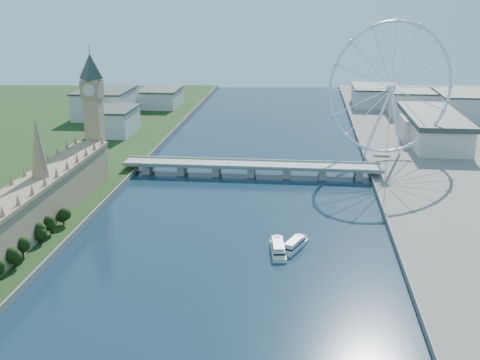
# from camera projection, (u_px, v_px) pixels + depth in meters

# --- Properties ---
(parliament_range) EXTENTS (24.00, 200.00, 70.00)m
(parliament_range) POSITION_uv_depth(u_px,v_px,m) (43.00, 198.00, 398.72)
(parliament_range) COLOR tan
(parliament_range) RESTS_ON ground
(big_ben) EXTENTS (20.02, 20.02, 110.00)m
(big_ben) POSITION_uv_depth(u_px,v_px,m) (93.00, 99.00, 487.14)
(big_ben) COLOR tan
(big_ben) RESTS_ON ground
(westminster_bridge) EXTENTS (220.00, 22.00, 9.50)m
(westminster_bridge) POSITION_uv_depth(u_px,v_px,m) (252.00, 167.00, 512.84)
(westminster_bridge) COLOR gray
(westminster_bridge) RESTS_ON ground
(london_eye) EXTENTS (113.60, 39.12, 124.30)m
(london_eye) POSITION_uv_depth(u_px,v_px,m) (391.00, 89.00, 535.11)
(london_eye) COLOR silver
(london_eye) RESTS_ON ground
(county_hall) EXTENTS (54.00, 144.00, 35.00)m
(county_hall) POSITION_uv_depth(u_px,v_px,m) (431.00, 144.00, 620.68)
(county_hall) COLOR beige
(county_hall) RESTS_ON ground
(city_skyline) EXTENTS (505.00, 280.00, 32.00)m
(city_skyline) POSITION_uv_depth(u_px,v_px,m) (301.00, 104.00, 752.95)
(city_skyline) COLOR beige
(city_skyline) RESTS_ON ground
(tour_boat_near) EXTENTS (12.21, 33.39, 7.24)m
(tour_boat_near) POSITION_uv_depth(u_px,v_px,m) (278.00, 253.00, 359.30)
(tour_boat_near) COLOR beige
(tour_boat_near) RESTS_ON ground
(tour_boat_far) EXTENTS (18.22, 30.15, 6.52)m
(tour_boat_far) POSITION_uv_depth(u_px,v_px,m) (294.00, 249.00, 364.53)
(tour_boat_far) COLOR silver
(tour_boat_far) RESTS_ON ground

